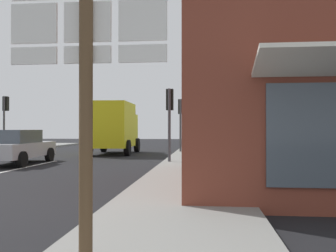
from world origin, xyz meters
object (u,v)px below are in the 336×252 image
(route_sign_post, at_px, (87,81))
(traffic_light_far_right, at_px, (181,113))
(delivery_truck, at_px, (114,127))
(traffic_light_far_left, at_px, (5,111))
(sedan_far, at_px, (16,146))
(traffic_light_near_right, at_px, (170,109))

(route_sign_post, relative_size, traffic_light_far_right, 0.96)
(delivery_truck, height_order, traffic_light_far_left, traffic_light_far_left)
(sedan_far, relative_size, route_sign_post, 1.32)
(sedan_far, bearing_deg, traffic_light_far_left, 122.77)
(sedan_far, relative_size, traffic_light_near_right, 1.32)
(traffic_light_far_left, bearing_deg, sedan_far, -57.23)
(route_sign_post, distance_m, traffic_light_far_left, 21.40)
(traffic_light_far_left, xyz_separation_m, traffic_light_far_right, (10.99, 0.64, -0.16))
(sedan_far, distance_m, traffic_light_near_right, 6.73)
(traffic_light_near_right, xyz_separation_m, traffic_light_far_right, (0.00, 6.98, 0.09))
(traffic_light_near_right, distance_m, traffic_light_far_right, 6.98)
(traffic_light_near_right, bearing_deg, route_sign_post, -88.62)
(delivery_truck, height_order, traffic_light_near_right, traffic_light_near_right)
(traffic_light_near_right, relative_size, traffic_light_far_right, 0.96)
(traffic_light_far_right, bearing_deg, route_sign_post, -89.13)
(delivery_truck, xyz_separation_m, traffic_light_far_right, (3.97, 0.86, 0.82))
(traffic_light_far_left, bearing_deg, traffic_light_near_right, -30.00)
(sedan_far, xyz_separation_m, route_sign_post, (6.79, -11.22, 1.24))
(route_sign_post, distance_m, traffic_light_near_right, 11.85)
(route_sign_post, distance_m, traffic_light_far_right, 18.83)
(sedan_far, xyz_separation_m, traffic_light_far_left, (-4.48, 6.96, 1.87))
(delivery_truck, distance_m, traffic_light_far_right, 4.14)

